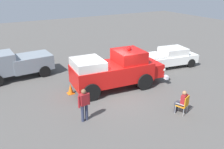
# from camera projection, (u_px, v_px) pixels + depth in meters

# --- Properties ---
(ground_plane) EXTENTS (60.00, 60.00, 0.00)m
(ground_plane) POSITION_uv_depth(u_px,v_px,m) (114.00, 93.00, 14.30)
(ground_plane) COLOR #514F4C
(vintage_fire_truck) EXTENTS (2.72, 6.10, 2.59)m
(vintage_fire_truck) POSITION_uv_depth(u_px,v_px,m) (115.00, 70.00, 14.56)
(vintage_fire_truck) COLOR black
(vintage_fire_truck) RESTS_ON ground
(classic_hot_rod) EXTENTS (2.47, 4.58, 1.46)m
(classic_hot_rod) POSITION_uv_depth(u_px,v_px,m) (169.00, 57.00, 18.43)
(classic_hot_rod) COLOR black
(classic_hot_rod) RESTS_ON ground
(parked_pickup) EXTENTS (2.28, 4.90, 1.90)m
(parked_pickup) POSITION_uv_depth(u_px,v_px,m) (16.00, 64.00, 16.18)
(parked_pickup) COLOR black
(parked_pickup) RESTS_ON ground
(lawn_chair_near_truck) EXTENTS (0.64, 0.64, 1.02)m
(lawn_chair_near_truck) POSITION_uv_depth(u_px,v_px,m) (184.00, 104.00, 11.81)
(lawn_chair_near_truck) COLOR #B7BABF
(lawn_chair_near_truck) RESTS_ON ground
(lawn_chair_by_car) EXTENTS (0.69, 0.69, 1.02)m
(lawn_chair_by_car) POSITION_uv_depth(u_px,v_px,m) (129.00, 60.00, 18.18)
(lawn_chair_by_car) COLOR #B7BABF
(lawn_chair_by_car) RESTS_ON ground
(spectator_seated) EXTENTS (0.63, 0.54, 1.29)m
(spectator_seated) POSITION_uv_depth(u_px,v_px,m) (182.00, 101.00, 11.84)
(spectator_seated) COLOR #383842
(spectator_seated) RESTS_ON ground
(spectator_standing) EXTENTS (0.32, 0.65, 1.68)m
(spectator_standing) POSITION_uv_depth(u_px,v_px,m) (84.00, 103.00, 11.12)
(spectator_standing) COLOR #2D334C
(spectator_standing) RESTS_ON ground
(traffic_cone) EXTENTS (0.40, 0.40, 0.64)m
(traffic_cone) POSITION_uv_depth(u_px,v_px,m) (71.00, 89.00, 14.06)
(traffic_cone) COLOR orange
(traffic_cone) RESTS_ON ground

